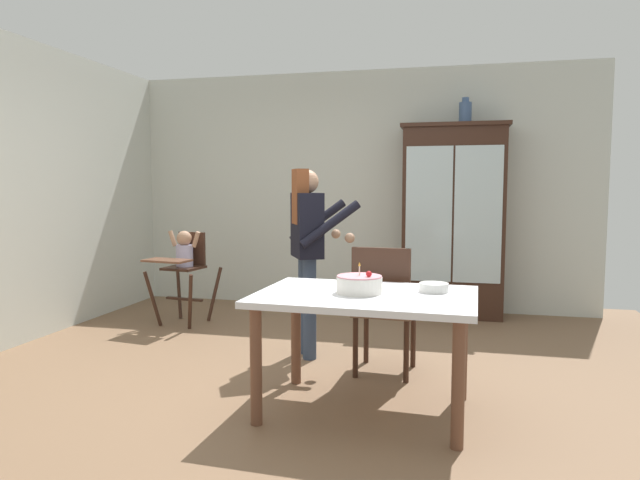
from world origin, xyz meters
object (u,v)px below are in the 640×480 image
(high_chair_with_toddler, at_px, (184,260))
(birthday_cake, at_px, (359,284))
(adult_person, at_px, (308,239))
(serving_bowl, at_px, (434,287))
(dining_table, at_px, (366,310))
(china_cabinet, at_px, (453,221))
(dining_chair_far_side, at_px, (383,302))
(ceramic_vase, at_px, (465,112))

(high_chair_with_toddler, xyz_separation_m, birthday_cake, (2.10, -1.83, 0.14))
(adult_person, relative_size, serving_bowl, 8.50)
(dining_table, bearing_deg, high_chair_with_toddler, 139.53)
(china_cabinet, distance_m, dining_table, 2.89)
(china_cabinet, relative_size, serving_bowl, 11.39)
(adult_person, xyz_separation_m, serving_bowl, (1.04, -0.89, -0.20))
(china_cabinet, bearing_deg, dining_chair_far_side, -102.50)
(ceramic_vase, distance_m, adult_person, 2.48)
(high_chair_with_toddler, relative_size, serving_bowl, 5.28)
(china_cabinet, bearing_deg, ceramic_vase, 2.09)
(ceramic_vase, height_order, high_chair_with_toddler, ceramic_vase)
(adult_person, distance_m, birthday_cake, 1.21)
(ceramic_vase, xyz_separation_m, serving_bowl, (-0.20, -2.68, -1.40))
(dining_table, bearing_deg, dining_chair_far_side, 87.91)
(high_chair_with_toddler, bearing_deg, dining_chair_far_side, -20.23)
(ceramic_vase, bearing_deg, high_chair_with_toddler, -159.97)
(ceramic_vase, distance_m, birthday_cake, 3.21)
(dining_table, bearing_deg, serving_bowl, 20.43)
(dining_table, distance_m, serving_bowl, 0.45)
(birthday_cake, relative_size, dining_chair_far_side, 0.29)
(ceramic_vase, height_order, dining_chair_far_side, ceramic_vase)
(dining_chair_far_side, bearing_deg, birthday_cake, 87.97)
(serving_bowl, height_order, dining_chair_far_side, dining_chair_far_side)
(dining_chair_far_side, bearing_deg, ceramic_vase, -101.62)
(serving_bowl, bearing_deg, china_cabinet, 87.86)
(ceramic_vase, distance_m, serving_bowl, 3.03)
(high_chair_with_toddler, xyz_separation_m, adult_person, (1.51, -0.79, 0.31))
(china_cabinet, xyz_separation_m, serving_bowl, (-0.10, -2.67, -0.26))
(dining_table, xyz_separation_m, dining_chair_far_side, (0.02, 0.67, -0.08))
(dining_table, bearing_deg, china_cabinet, 79.93)
(dining_table, relative_size, serving_bowl, 7.52)
(high_chair_with_toddler, distance_m, adult_person, 1.73)
(serving_bowl, xyz_separation_m, dining_chair_far_side, (-0.38, 0.52, -0.21))
(dining_chair_far_side, bearing_deg, serving_bowl, 129.15)
(high_chair_with_toddler, height_order, dining_chair_far_side, dining_chair_far_side)
(ceramic_vase, relative_size, high_chair_with_toddler, 0.28)
(high_chair_with_toddler, xyz_separation_m, serving_bowl, (2.54, -1.68, 0.11))
(adult_person, height_order, serving_bowl, adult_person)
(dining_chair_far_side, bearing_deg, adult_person, -25.56)
(china_cabinet, distance_m, adult_person, 2.12)
(ceramic_vase, height_order, serving_bowl, ceramic_vase)
(serving_bowl, relative_size, dining_chair_far_side, 0.19)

